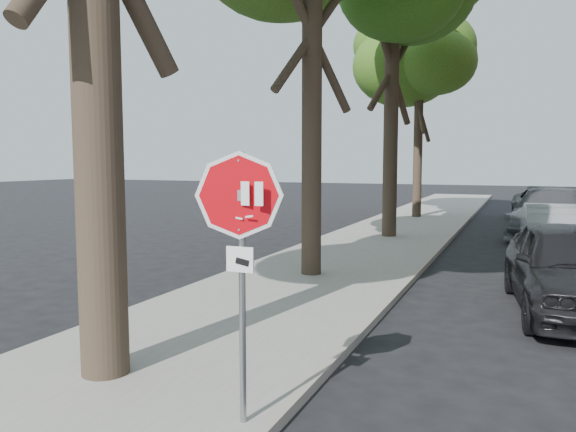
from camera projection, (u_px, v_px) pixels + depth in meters
name	position (u px, v px, depth m)	size (l,w,h in m)	color
sidewalk_left	(371.00, 246.00, 17.14)	(4.00, 55.00, 0.12)	gray
curb_left	(440.00, 249.00, 16.35)	(0.12, 55.00, 0.13)	#9E9384
stop_sign	(241.00, 235.00, 5.23)	(0.76, 0.34, 2.61)	gray
tree_far	(420.00, 58.00, 24.89)	(5.29, 4.91, 9.33)	black
car_a	(571.00, 268.00, 9.69)	(1.89, 4.69, 1.60)	black
car_b	(559.00, 235.00, 14.21)	(1.61, 4.61, 1.52)	#ACAFB5
car_c	(550.00, 213.00, 19.30)	(2.39, 5.89, 1.71)	#535359
car_d	(543.00, 205.00, 24.67)	(2.38, 5.16, 1.43)	black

